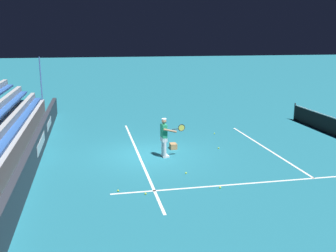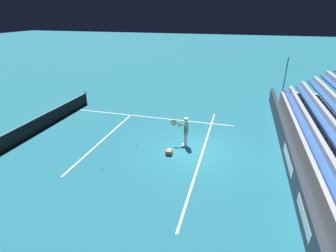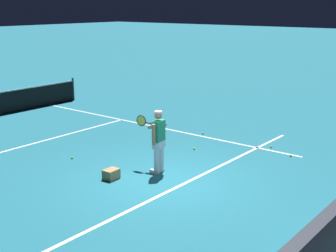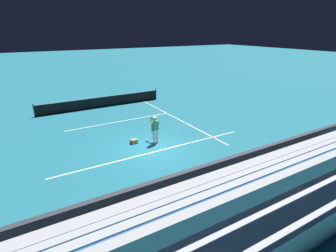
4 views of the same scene
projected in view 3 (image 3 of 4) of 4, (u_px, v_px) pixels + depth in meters
ground_plane at (164, 181)px, 12.11m from camera, size 160.00×160.00×0.00m
court_baseline_white at (180, 186)px, 11.81m from camera, size 12.00×0.10×0.01m
court_sideline_white at (150, 126)px, 17.63m from camera, size 0.10×12.00×0.01m
court_service_line_white at (35, 143)px, 15.42m from camera, size 8.22×0.10×0.01m
tennis_player at (158, 141)px, 12.55m from camera, size 0.59×1.04×1.71m
ball_box_cardboard at (111, 174)px, 12.25m from camera, size 0.41×0.31×0.26m
tennis_ball_on_baseline at (72, 158)px, 13.85m from camera, size 0.07×0.07×0.07m
tennis_ball_far_right at (271, 147)px, 14.90m from camera, size 0.07×0.07×0.07m
tennis_ball_midcourt at (194, 149)px, 14.72m from camera, size 0.07×0.07×0.07m
tennis_ball_toward_net at (203, 133)px, 16.46m from camera, size 0.07×0.07×0.07m
tennis_ball_far_left at (291, 156)px, 14.04m from camera, size 0.07×0.07×0.07m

